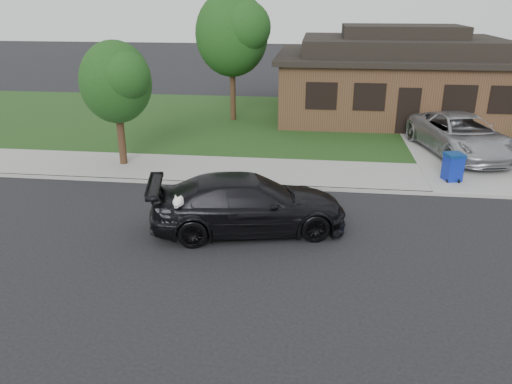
# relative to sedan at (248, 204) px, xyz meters

# --- Properties ---
(ground) EXTENTS (120.00, 120.00, 0.00)m
(ground) POSITION_rel_sedan_xyz_m (1.96, -0.19, -0.79)
(ground) COLOR black
(ground) RESTS_ON ground
(sidewalk) EXTENTS (60.00, 3.00, 0.12)m
(sidewalk) POSITION_rel_sedan_xyz_m (1.96, 4.81, -0.73)
(sidewalk) COLOR gray
(sidewalk) RESTS_ON ground
(curb) EXTENTS (60.00, 0.12, 0.12)m
(curb) POSITION_rel_sedan_xyz_m (1.96, 3.31, -0.73)
(curb) COLOR gray
(curb) RESTS_ON ground
(lawn) EXTENTS (60.00, 13.00, 0.13)m
(lawn) POSITION_rel_sedan_xyz_m (1.96, 12.81, -0.72)
(lawn) COLOR #193814
(lawn) RESTS_ON ground
(driveway) EXTENTS (4.50, 13.00, 0.14)m
(driveway) POSITION_rel_sedan_xyz_m (7.96, 9.81, -0.72)
(driveway) COLOR gray
(driveway) RESTS_ON ground
(sedan) EXTENTS (5.76, 3.36, 1.57)m
(sedan) POSITION_rel_sedan_xyz_m (0.00, 0.00, 0.00)
(sedan) COLOR black
(sedan) RESTS_ON ground
(minivan) EXTENTS (3.83, 6.13, 1.58)m
(minivan) POSITION_rel_sedan_xyz_m (7.61, 7.81, 0.14)
(minivan) COLOR #A1A3A8
(minivan) RESTS_ON driveway
(recycling_bin) EXTENTS (0.73, 0.73, 0.99)m
(recycling_bin) POSITION_rel_sedan_xyz_m (6.55, 4.51, -0.17)
(recycling_bin) COLOR navy
(recycling_bin) RESTS_ON sidewalk
(house) EXTENTS (12.60, 8.60, 4.65)m
(house) POSITION_rel_sedan_xyz_m (5.96, 14.80, 1.35)
(house) COLOR #422B1C
(house) RESTS_ON ground
(tree_0) EXTENTS (3.78, 3.60, 6.34)m
(tree_0) POSITION_rel_sedan_xyz_m (-2.37, 12.68, 3.69)
(tree_0) COLOR #332114
(tree_0) RESTS_ON ground
(tree_2) EXTENTS (2.73, 2.60, 4.59)m
(tree_2) POSITION_rel_sedan_xyz_m (-5.42, 4.92, 2.48)
(tree_2) COLOR #332114
(tree_2) RESTS_ON ground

